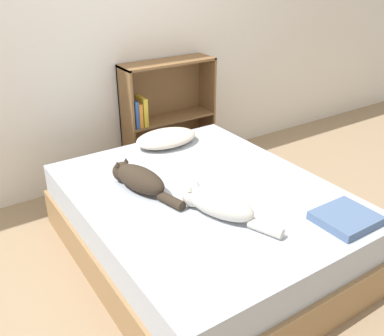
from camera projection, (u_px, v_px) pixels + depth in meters
The scene contains 8 objects.
ground_plane at pixel (204, 251), 2.90m from camera, with size 8.00×8.00×0.00m, color #997F60.
wall_back at pixel (106, 33), 3.35m from camera, with size 8.00×0.06×2.50m.
bed at pixel (204, 223), 2.79m from camera, with size 1.53×1.89×0.47m.
pillow at pixel (166, 138), 3.31m from camera, with size 0.50×0.32×0.11m.
cat_light at pixel (217, 204), 2.40m from camera, with size 0.32×0.61×0.15m.
cat_dark at pixel (138, 179), 2.67m from camera, with size 0.26×0.60×0.15m.
bookshelf at pixel (164, 116), 3.80m from camera, with size 0.83×0.26×1.00m.
blanket_fold at pixel (346, 218), 2.36m from camera, with size 0.31×0.28×0.05m.
Camera 1 is at (-1.35, -1.90, 1.81)m, focal length 40.00 mm.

